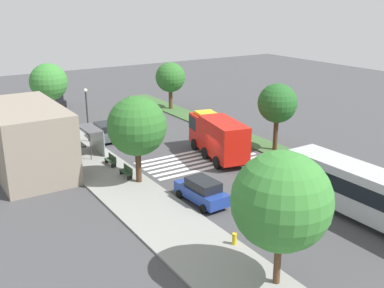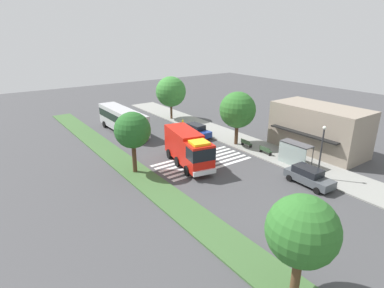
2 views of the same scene
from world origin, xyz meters
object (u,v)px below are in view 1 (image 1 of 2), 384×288
(sidewalk_tree_west, at_px, (137,126))
(sidewalk_tree_east, at_px, (49,82))
(median_tree_west, at_px, (170,77))
(median_tree_far_west, at_px, (277,104))
(fire_truck, at_px, (217,135))
(parked_car_west, at_px, (202,191))
(transit_bus, at_px, (366,191))
(fire_hydrant, at_px, (234,239))
(parked_car_east, at_px, (55,100))
(street_lamp, at_px, (87,110))
(bench_west_of_shelter, at_px, (127,171))
(sidewalk_tree_far_west, at_px, (281,201))
(parked_car_mid, at_px, (105,131))
(bench_near_shelter, at_px, (111,160))
(bus_stop_shelter, at_px, (94,135))

(sidewalk_tree_west, xyz_separation_m, sidewalk_tree_east, (24.06, 0.00, -0.23))
(median_tree_west, bearing_deg, median_tree_far_west, -180.00)
(median_tree_far_west, bearing_deg, fire_truck, 73.38)
(parked_car_west, xyz_separation_m, transit_bus, (-7.96, -7.59, 1.15))
(transit_bus, height_order, fire_hydrant, transit_bus)
(parked_car_east, height_order, street_lamp, street_lamp)
(bench_west_of_shelter, bearing_deg, sidewalk_tree_east, -1.01)
(transit_bus, relative_size, sidewalk_tree_far_west, 1.68)
(sidewalk_tree_east, xyz_separation_m, median_tree_far_west, (-23.88, -14.63, 0.19))
(parked_car_mid, height_order, sidewalk_tree_far_west, sidewalk_tree_far_west)
(parked_car_east, distance_m, fire_hydrant, 41.94)
(transit_bus, xyz_separation_m, street_lamp, (26.00, 9.39, 1.33))
(parked_car_mid, bearing_deg, sidewalk_tree_west, 172.51)
(bench_west_of_shelter, height_order, street_lamp, street_lamp)
(fire_truck, height_order, bench_near_shelter, fire_truck)
(sidewalk_tree_east, bearing_deg, parked_car_east, -19.93)
(bench_west_of_shelter, xyz_separation_m, sidewalk_tree_east, (22.60, -0.40, 3.88))
(street_lamp, relative_size, median_tree_west, 0.90)
(fire_truck, xyz_separation_m, median_tree_far_west, (-1.70, -5.71, 2.56))
(bench_west_of_shelter, distance_m, sidewalk_tree_far_west, 17.90)
(street_lamp, distance_m, median_tree_far_west, 18.74)
(bench_near_shelter, height_order, sidewalk_tree_east, sidewalk_tree_east)
(fire_truck, xyz_separation_m, street_lamp, (10.42, 8.52, 1.30))
(fire_truck, height_order, street_lamp, street_lamp)
(bus_stop_shelter, relative_size, bench_near_shelter, 2.19)
(transit_bus, xyz_separation_m, sidewalk_tree_far_west, (-2.27, 9.79, 2.65))
(street_lamp, relative_size, median_tree_far_west, 0.85)
(parked_car_east, bearing_deg, median_tree_far_west, -158.27)
(bus_stop_shelter, xyz_separation_m, bench_near_shelter, (-4.00, 0.01, -1.30))
(bench_west_of_shelter, xyz_separation_m, street_lamp, (10.85, -0.80, 2.81))
(transit_bus, height_order, bench_near_shelter, transit_bus)
(parked_car_west, height_order, median_tree_far_west, median_tree_far_west)
(bench_near_shelter, distance_m, fire_hydrant, 16.49)
(transit_bus, bearing_deg, parked_car_mid, -164.20)
(bench_near_shelter, bearing_deg, parked_car_west, -165.98)
(bus_stop_shelter, bearing_deg, fire_truck, -126.18)
(median_tree_far_west, height_order, fire_hydrant, median_tree_far_west)
(sidewalk_tree_west, bearing_deg, fire_hydrant, -177.57)
(sidewalk_tree_west, relative_size, fire_hydrant, 9.85)
(bench_west_of_shelter, bearing_deg, fire_hydrant, -176.11)
(parked_car_mid, relative_size, transit_bus, 0.41)
(parked_car_west, distance_m, street_lamp, 18.29)
(parked_car_mid, distance_m, bench_near_shelter, 8.21)
(street_lamp, height_order, median_tree_west, median_tree_west)
(bench_near_shelter, relative_size, sidewalk_tree_far_west, 0.23)
(street_lamp, xyz_separation_m, sidewalk_tree_far_west, (-28.27, 0.40, 1.33))
(bench_near_shelter, height_order, sidewalk_tree_far_west, sidewalk_tree_far_west)
(transit_bus, xyz_separation_m, median_tree_far_west, (13.87, -4.84, 2.59))
(median_tree_far_west, distance_m, median_tree_west, 20.13)
(fire_truck, height_order, median_tree_far_west, median_tree_far_west)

